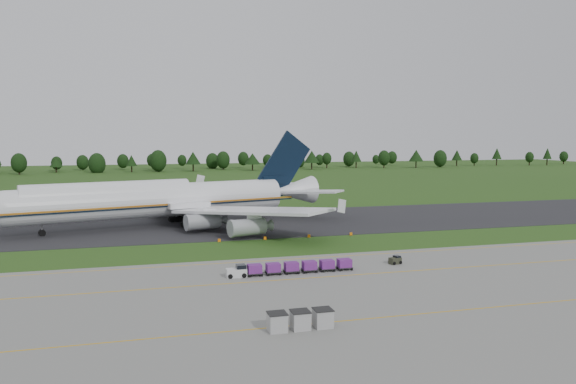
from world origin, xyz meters
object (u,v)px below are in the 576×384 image
object	(u,v)px
aircraft	(162,199)
edge_markers	(287,237)
utility_cart	(395,261)
baggage_train	(289,267)
uld_row	(300,320)

from	to	relation	value
aircraft	edge_markers	size ratio (longest dim) A/B	2.79
utility_cart	edge_markers	size ratio (longest dim) A/B	0.08
aircraft	utility_cart	bearing A→B (deg)	-54.71
aircraft	utility_cart	size ratio (longest dim) A/B	36.54
baggage_train	edge_markers	xyz separation A→B (m)	(6.81, 26.33, -0.65)
aircraft	edge_markers	xyz separation A→B (m)	(22.18, -21.13, -5.63)
baggage_train	uld_row	xyz separation A→B (m)	(-4.92, -22.34, 0.08)
aircraft	edge_markers	distance (m)	31.14
baggage_train	uld_row	bearing A→B (deg)	-102.42
baggage_train	uld_row	distance (m)	22.88
aircraft	utility_cart	distance (m)	56.50
utility_cart	uld_row	distance (m)	32.51
utility_cart	aircraft	bearing A→B (deg)	125.29
uld_row	edge_markers	world-z (taller)	uld_row
uld_row	utility_cart	bearing A→B (deg)	47.30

